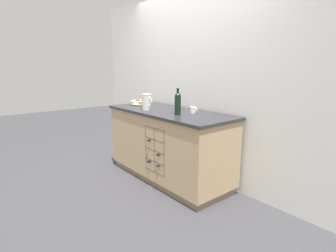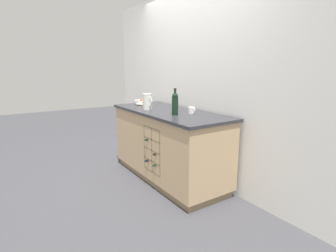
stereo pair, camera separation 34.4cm
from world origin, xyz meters
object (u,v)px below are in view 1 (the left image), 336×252
Objects in this scene: ceramic_mug at (193,110)px; standing_wine_bottle at (178,103)px; white_pitcher at (147,102)px; fruit_bowl at (139,102)px.

ceramic_mug is 0.36× the size of standing_wine_bottle.
white_pitcher is at bearing -172.36° from standing_wine_bottle.
standing_wine_bottle is at bearing -5.72° from fruit_bowl.
ceramic_mug is (1.03, 0.12, -0.00)m from fruit_bowl.
standing_wine_bottle reaches higher than ceramic_mug.
fruit_bowl is 2.14× the size of ceramic_mug.
standing_wine_bottle reaches higher than fruit_bowl.
white_pitcher reaches higher than ceramic_mug.
standing_wine_bottle is (1.00, -0.10, 0.10)m from fruit_bowl.
ceramic_mug is at bearing 81.24° from standing_wine_bottle.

